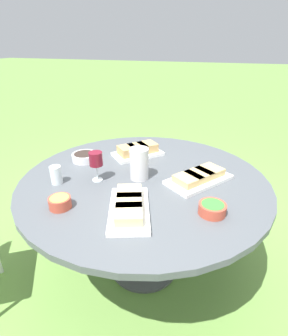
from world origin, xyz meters
The scene contains 11 objects.
ground_plane centered at (0.00, 0.00, 0.00)m, with size 40.00×40.00×0.00m, color #668E42.
dining_table centered at (0.00, 0.00, 0.64)m, with size 1.46×1.46×0.72m.
water_pitcher centered at (0.02, 0.02, 0.81)m, with size 0.12×0.11×0.19m.
wine_glass centered at (0.25, 0.12, 0.85)m, with size 0.08×0.08×0.18m.
platter_bread_main centered at (0.15, -0.30, 0.75)m, with size 0.37×0.38×0.08m.
platter_charcuterie centered at (-0.32, -0.05, 0.74)m, with size 0.38×0.43×0.06m.
platter_sandwich_side centered at (-0.04, 0.35, 0.75)m, with size 0.31×0.42×0.07m.
bowl_fries centered at (0.29, 0.43, 0.75)m, with size 0.11×0.11×0.06m.
bowl_salad centered at (-0.42, 0.25, 0.75)m, with size 0.13×0.13×0.05m.
bowl_olives centered at (0.46, -0.10, 0.75)m, with size 0.17×0.17×0.05m.
cup_water_near centered at (0.45, 0.23, 0.77)m, with size 0.06×0.06×0.10m.
Camera 1 is at (-0.44, 1.31, 1.45)m, focal length 28.00 mm.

